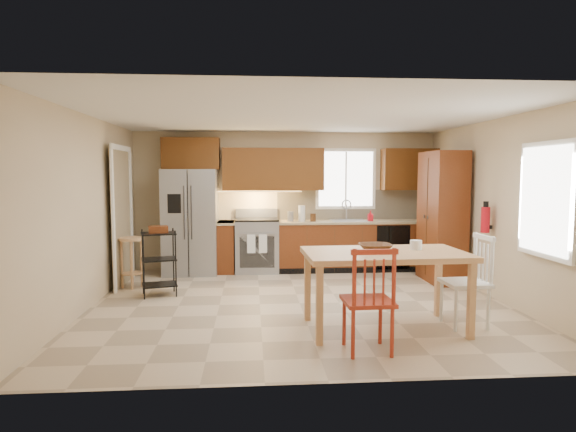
# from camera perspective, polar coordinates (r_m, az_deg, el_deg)

# --- Properties ---
(floor) EXTENTS (5.50, 5.50, 0.00)m
(floor) POSITION_cam_1_polar(r_m,az_deg,el_deg) (6.59, 1.39, -10.31)
(floor) COLOR tan
(floor) RESTS_ON ground
(ceiling) EXTENTS (5.50, 5.00, 0.02)m
(ceiling) POSITION_cam_1_polar(r_m,az_deg,el_deg) (6.40, 1.44, 11.81)
(ceiling) COLOR silver
(ceiling) RESTS_ON ground
(wall_back) EXTENTS (5.50, 0.02, 2.50)m
(wall_back) POSITION_cam_1_polar(r_m,az_deg,el_deg) (8.86, -0.20, 1.83)
(wall_back) COLOR #CCB793
(wall_back) RESTS_ON ground
(wall_front) EXTENTS (5.50, 0.02, 2.50)m
(wall_front) POSITION_cam_1_polar(r_m,az_deg,el_deg) (3.91, 5.07, -2.22)
(wall_front) COLOR #CCB793
(wall_front) RESTS_ON ground
(wall_left) EXTENTS (0.02, 5.00, 2.50)m
(wall_left) POSITION_cam_1_polar(r_m,az_deg,el_deg) (6.69, -22.74, 0.41)
(wall_left) COLOR #CCB793
(wall_left) RESTS_ON ground
(wall_right) EXTENTS (0.02, 5.00, 2.50)m
(wall_right) POSITION_cam_1_polar(r_m,az_deg,el_deg) (7.19, 23.78, 0.67)
(wall_right) COLOR #CCB793
(wall_right) RESTS_ON ground
(refrigerator) EXTENTS (0.92, 0.75, 1.82)m
(refrigerator) POSITION_cam_1_polar(r_m,az_deg,el_deg) (8.56, -11.44, -0.67)
(refrigerator) COLOR gray
(refrigerator) RESTS_ON floor
(range_stove) EXTENTS (0.76, 0.63, 0.92)m
(range_stove) POSITION_cam_1_polar(r_m,az_deg,el_deg) (8.61, -3.71, -3.56)
(range_stove) COLOR gray
(range_stove) RESTS_ON floor
(base_cabinet_narrow) EXTENTS (0.30, 0.60, 0.90)m
(base_cabinet_narrow) POSITION_cam_1_polar(r_m,az_deg,el_deg) (8.64, -7.37, -3.63)
(base_cabinet_narrow) COLOR #5E2B11
(base_cabinet_narrow) RESTS_ON floor
(base_cabinet_run) EXTENTS (2.92, 0.60, 0.90)m
(base_cabinet_run) POSITION_cam_1_polar(r_m,az_deg,el_deg) (8.84, 8.33, -3.45)
(base_cabinet_run) COLOR #5E2B11
(base_cabinet_run) RESTS_ON floor
(dishwasher) EXTENTS (0.60, 0.02, 0.78)m
(dishwasher) POSITION_cam_1_polar(r_m,az_deg,el_deg) (8.70, 12.36, -3.65)
(dishwasher) COLOR black
(dishwasher) RESTS_ON floor
(backsplash) EXTENTS (2.92, 0.03, 0.55)m
(backsplash) POSITION_cam_1_polar(r_m,az_deg,el_deg) (9.04, 7.99, 1.37)
(backsplash) COLOR beige
(backsplash) RESTS_ON wall_back
(upper_over_fridge) EXTENTS (1.00, 0.35, 0.55)m
(upper_over_fridge) POSITION_cam_1_polar(r_m,az_deg,el_deg) (8.72, -11.42, 7.27)
(upper_over_fridge) COLOR #5A300F
(upper_over_fridge) RESTS_ON wall_back
(upper_left_block) EXTENTS (1.80, 0.35, 0.75)m
(upper_left_block) POSITION_cam_1_polar(r_m,az_deg,el_deg) (8.66, -1.78, 5.56)
(upper_left_block) COLOR #5A300F
(upper_left_block) RESTS_ON wall_back
(upper_right_block) EXTENTS (1.00, 0.35, 0.75)m
(upper_right_block) POSITION_cam_1_polar(r_m,az_deg,el_deg) (9.12, 14.19, 5.38)
(upper_right_block) COLOR #5A300F
(upper_right_block) RESTS_ON wall_back
(window_back) EXTENTS (1.12, 0.04, 1.12)m
(window_back) POSITION_cam_1_polar(r_m,az_deg,el_deg) (8.98, 6.85, 4.39)
(window_back) COLOR white
(window_back) RESTS_ON wall_back
(sink) EXTENTS (0.62, 0.46, 0.16)m
(sink) POSITION_cam_1_polar(r_m,az_deg,el_deg) (8.75, 7.15, -0.82)
(sink) COLOR gray
(sink) RESTS_ON base_cabinet_run
(undercab_glow) EXTENTS (1.60, 0.30, 0.01)m
(undercab_glow) POSITION_cam_1_polar(r_m,az_deg,el_deg) (8.63, -3.75, 2.93)
(undercab_glow) COLOR #FFBF66
(undercab_glow) RESTS_ON wall_back
(soap_bottle) EXTENTS (0.09, 0.09, 0.19)m
(soap_bottle) POSITION_cam_1_polar(r_m,az_deg,el_deg) (8.72, 9.74, 0.03)
(soap_bottle) COLOR #B30C18
(soap_bottle) RESTS_ON base_cabinet_run
(paper_towel) EXTENTS (0.12, 0.12, 0.28)m
(paper_towel) POSITION_cam_1_polar(r_m,az_deg,el_deg) (8.55, 1.64, 0.30)
(paper_towel) COLOR silver
(paper_towel) RESTS_ON base_cabinet_run
(canister_steel) EXTENTS (0.11, 0.11, 0.18)m
(canister_steel) POSITION_cam_1_polar(r_m,az_deg,el_deg) (8.54, 0.30, -0.04)
(canister_steel) COLOR gray
(canister_steel) RESTS_ON base_cabinet_run
(canister_wood) EXTENTS (0.10, 0.10, 0.14)m
(canister_wood) POSITION_cam_1_polar(r_m,az_deg,el_deg) (8.55, 2.99, -0.17)
(canister_wood) COLOR #512E15
(canister_wood) RESTS_ON base_cabinet_run
(pantry) EXTENTS (0.50, 0.95, 2.10)m
(pantry) POSITION_cam_1_polar(r_m,az_deg,el_deg) (8.16, 17.78, -0.09)
(pantry) COLOR #5E2B11
(pantry) RESTS_ON floor
(fire_extinguisher) EXTENTS (0.12, 0.12, 0.36)m
(fire_extinguisher) POSITION_cam_1_polar(r_m,az_deg,el_deg) (7.28, 22.35, -0.42)
(fire_extinguisher) COLOR #B30C18
(fire_extinguisher) RESTS_ON wall_right
(window_right) EXTENTS (0.04, 1.02, 1.32)m
(window_right) POSITION_cam_1_polar(r_m,az_deg,el_deg) (6.15, 28.30, 1.70)
(window_right) COLOR white
(window_right) RESTS_ON wall_right
(doorway) EXTENTS (0.04, 0.95, 2.10)m
(doorway) POSITION_cam_1_polar(r_m,az_deg,el_deg) (7.92, -19.18, -0.28)
(doorway) COLOR #8C7A59
(doorway) RESTS_ON wall_left
(dining_table) EXTENTS (1.81, 1.05, 0.87)m
(dining_table) POSITION_cam_1_polar(r_m,az_deg,el_deg) (5.55, 11.35, -8.73)
(dining_table) COLOR tan
(dining_table) RESTS_ON floor
(chair_red) EXTENTS (0.50, 0.50, 1.04)m
(chair_red) POSITION_cam_1_polar(r_m,az_deg,el_deg) (4.83, 9.42, -9.68)
(chair_red) COLOR maroon
(chair_red) RESTS_ON floor
(chair_white) EXTENTS (0.50, 0.50, 1.04)m
(chair_white) POSITION_cam_1_polar(r_m,az_deg,el_deg) (5.90, 20.23, -7.24)
(chair_white) COLOR silver
(chair_white) RESTS_ON floor
(table_bowl) EXTENTS (0.37, 0.37, 0.09)m
(table_bowl) POSITION_cam_1_polar(r_m,az_deg,el_deg) (5.43, 10.30, -4.23)
(table_bowl) COLOR #512E15
(table_bowl) RESTS_ON dining_table
(table_jar) EXTENTS (0.15, 0.15, 0.17)m
(table_jar) POSITION_cam_1_polar(r_m,az_deg,el_deg) (5.67, 14.92, -3.57)
(table_jar) COLOR silver
(table_jar) RESTS_ON dining_table
(bar_stool) EXTENTS (0.39, 0.39, 0.77)m
(bar_stool) POSITION_cam_1_polar(r_m,az_deg,el_deg) (7.77, -18.03, -5.27)
(bar_stool) COLOR tan
(bar_stool) RESTS_ON floor
(utility_cart) EXTENTS (0.55, 0.48, 0.95)m
(utility_cart) POSITION_cam_1_polar(r_m,az_deg,el_deg) (7.14, -15.04, -5.38)
(utility_cart) COLOR black
(utility_cart) RESTS_ON floor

